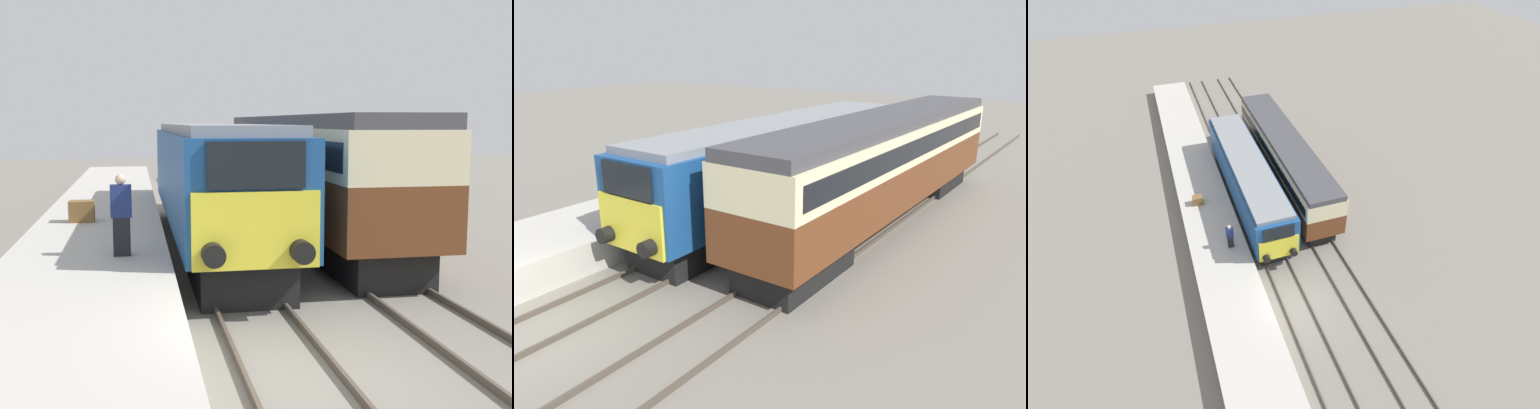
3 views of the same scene
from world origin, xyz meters
The scene contains 8 objects.
ground_plane centered at (0.00, 0.00, 0.00)m, with size 120.00×120.00×0.00m, color slate.
platform_left centered at (-3.30, 8.00, 0.49)m, with size 3.50×50.00×0.98m.
rails_near_track centered at (0.00, 5.00, 0.07)m, with size 1.51×60.00×0.14m.
rails_far_track centered at (3.40, 5.00, 0.07)m, with size 1.50×60.00×0.14m.
locomotive centered at (0.00, 10.37, 2.10)m, with size 2.70×14.91×3.73m.
passenger_carriage centered at (3.40, 11.91, 2.41)m, with size 2.75×16.17×4.00m.
person_on_platform centered at (-2.55, 5.02, 1.84)m, with size 0.44×0.26×1.74m.
luggage_crate centered at (-3.77, 10.02, 1.28)m, with size 0.70×0.56×0.60m.
Camera 1 is at (-2.23, -8.68, 3.80)m, focal length 45.00 mm.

